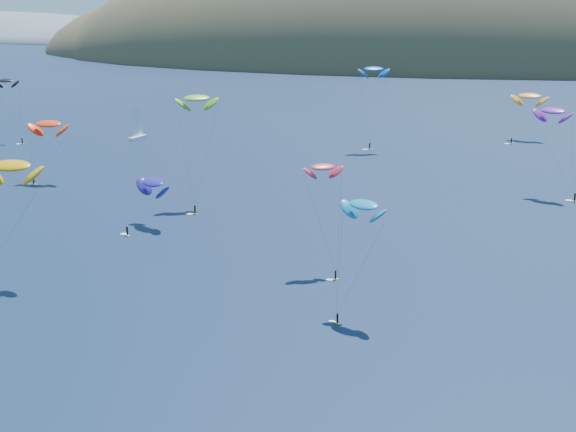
% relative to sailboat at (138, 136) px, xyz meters
% --- Properties ---
extents(island, '(730.00, 300.00, 210.00)m').
position_rel_sailboat_xyz_m(island, '(111.70, 367.54, -11.71)').
color(island, '#3D3526').
rests_on(island, ground).
extents(headland, '(460.00, 250.00, 60.00)m').
position_rel_sailboat_xyz_m(headland, '(-372.96, 555.26, -4.33)').
color(headland, slate).
rests_on(headland, ground).
extents(sailboat, '(9.94, 8.51, 12.04)m').
position_rel_sailboat_xyz_m(sailboat, '(0.00, 0.00, 0.00)').
color(sailboat, silver).
rests_on(sailboat, ground).
extents(kitesurfer_1, '(10.91, 8.51, 17.85)m').
position_rel_sailboat_xyz_m(kitesurfer_1, '(1.67, -62.25, 13.89)').
color(kitesurfer_1, yellow).
rests_on(kitesurfer_1, ground).
extents(kitesurfer_2, '(11.18, 10.10, 22.64)m').
position_rel_sailboat_xyz_m(kitesurfer_2, '(31.85, -130.97, 18.65)').
color(kitesurfer_2, yellow).
rests_on(kitesurfer_2, ground).
extents(kitesurfer_3, '(10.28, 15.13, 26.95)m').
position_rel_sailboat_xyz_m(kitesurfer_3, '(46.34, -75.38, 23.33)').
color(kitesurfer_3, yellow).
rests_on(kitesurfer_3, ground).
extents(kitesurfer_4, '(10.11, 6.95, 27.34)m').
position_rel_sailboat_xyz_m(kitesurfer_4, '(78.68, -0.50, 23.73)').
color(kitesurfer_4, yellow).
rests_on(kitesurfer_4, ground).
extents(kitesurfer_5, '(8.73, 9.81, 19.27)m').
position_rel_sailboat_xyz_m(kitesurfer_5, '(91.62, -134.34, 16.05)').
color(kitesurfer_5, yellow).
rests_on(kitesurfer_5, ground).
extents(kitesurfer_6, '(11.77, 12.14, 22.89)m').
position_rel_sailboat_xyz_m(kitesurfer_6, '(127.02, -49.87, 19.25)').
color(kitesurfer_6, yellow).
rests_on(kitesurfer_6, ground).
extents(kitesurfer_9, '(7.85, 9.76, 20.18)m').
position_rel_sailboat_xyz_m(kitesurfer_9, '(82.22, -114.91, 17.26)').
color(kitesurfer_9, yellow).
rests_on(kitesurfer_9, ground).
extents(kitesurfer_10, '(11.12, 14.87, 11.99)m').
position_rel_sailboat_xyz_m(kitesurfer_10, '(42.76, -95.40, 8.14)').
color(kitesurfer_10, yellow).
rests_on(kitesurfer_10, ground).
extents(kitesurfer_11, '(12.66, 15.98, 17.56)m').
position_rel_sailboat_xyz_m(kitesurfer_11, '(127.83, 27.30, 13.38)').
color(kitesurfer_11, yellow).
rests_on(kitesurfer_11, ground).
extents(kitesurfer_12, '(11.30, 8.15, 21.92)m').
position_rel_sailboat_xyz_m(kitesurfer_12, '(-39.29, -12.39, 18.75)').
color(kitesurfer_12, yellow).
rests_on(kitesurfer_12, ground).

